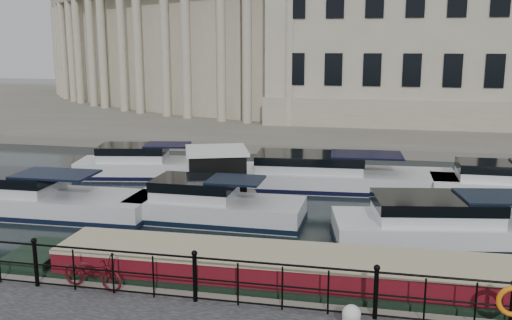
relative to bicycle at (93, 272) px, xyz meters
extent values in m
plane|color=black|center=(2.60, 2.10, -0.97)|extent=(160.00, 160.00, 0.00)
cube|color=#6B665B|center=(2.60, 41.10, -0.70)|extent=(120.00, 42.00, 0.55)
cylinder|color=black|center=(-1.40, -0.15, 0.13)|extent=(0.10, 0.10, 1.10)
sphere|color=black|center=(-1.40, -0.15, 0.73)|extent=(0.14, 0.14, 0.14)
cylinder|color=black|center=(2.60, -0.15, 0.13)|extent=(0.10, 0.10, 1.10)
sphere|color=black|center=(2.60, -0.15, 0.73)|extent=(0.14, 0.14, 0.14)
cylinder|color=black|center=(6.60, -0.15, 0.13)|extent=(0.10, 0.10, 1.10)
sphere|color=black|center=(6.60, -0.15, 0.73)|extent=(0.14, 0.14, 0.14)
cylinder|color=black|center=(2.60, -0.15, 0.63)|extent=(24.00, 0.05, 0.05)
cylinder|color=black|center=(2.60, -0.15, 0.13)|extent=(24.00, 0.04, 0.04)
cylinder|color=black|center=(2.60, -0.15, -0.34)|extent=(24.00, 0.04, 0.04)
cube|color=#ADA38C|center=(8.60, 35.10, 6.58)|extent=(20.00, 14.00, 14.00)
cube|color=#9E937F|center=(8.60, 35.10, 0.58)|extent=(20.30, 14.30, 2.00)
cube|color=#ADA38C|center=(-0.72, 31.12, 5.08)|extent=(5.73, 4.06, 11.00)
cylinder|color=#ADA38C|center=(0.32, 28.26, 4.48)|extent=(0.70, 0.70, 9.80)
cylinder|color=#ADA38C|center=(-2.88, 28.97, 4.48)|extent=(0.70, 0.70, 9.80)
cube|color=#ADA38C|center=(-5.68, 32.54, 5.08)|extent=(5.90, 4.56, 11.00)
cylinder|color=#ADA38C|center=(-4.99, 29.57, 4.48)|extent=(0.70, 0.70, 9.80)
cylinder|color=#ADA38C|center=(-8.08, 30.66, 4.48)|extent=(0.70, 0.70, 9.80)
cube|color=#ADA38C|center=(-10.43, 34.54, 5.08)|extent=(5.99, 4.99, 11.00)
cylinder|color=#ADA38C|center=(-10.10, 31.51, 4.48)|extent=(0.70, 0.70, 9.80)
cylinder|color=#ADA38C|center=(-13.04, 32.97, 4.48)|extent=(0.70, 0.70, 9.80)
cube|color=#ADA38C|center=(-14.91, 37.10, 5.08)|extent=(5.99, 5.36, 11.00)
cylinder|color=#ADA38C|center=(-14.94, 34.05, 4.48)|extent=(0.70, 0.70, 9.80)
cylinder|color=#ADA38C|center=(-17.69, 35.85, 4.48)|extent=(0.70, 0.70, 9.80)
cube|color=#ADA38C|center=(-19.05, 40.17, 5.08)|extent=(5.91, 5.64, 11.00)
cylinder|color=#ADA38C|center=(-19.45, 37.15, 4.48)|extent=(0.70, 0.70, 9.80)
cylinder|color=#ADA38C|center=(-21.96, 39.26, 4.48)|extent=(0.70, 0.70, 9.80)
cube|color=#ADA38C|center=(-22.79, 43.72, 5.08)|extent=(5.74, 5.85, 11.00)
cylinder|color=#ADA38C|center=(-23.55, 40.77, 4.48)|extent=(0.70, 0.70, 9.80)
cylinder|color=#ADA38C|center=(-25.79, 43.16, 4.48)|extent=(0.70, 0.70, 9.80)
cube|color=#ADA38C|center=(-26.09, 47.69, 5.08)|extent=(5.49, 5.97, 11.00)
cube|color=#9E937F|center=(-27.70, 46.51, 9.98)|extent=(4.48, 5.30, 1.20)
cylinder|color=#ADA38C|center=(-27.19, 44.85, 4.48)|extent=(0.70, 0.70, 9.80)
cylinder|color=#ADA38C|center=(-29.13, 47.50, 4.48)|extent=(0.70, 0.70, 9.80)
cube|color=#ADA38C|center=(-28.88, 52.03, 5.08)|extent=(5.16, 6.00, 11.00)
cube|color=#9E937F|center=(-30.62, 51.05, 9.98)|extent=(4.04, 5.49, 1.20)
cylinder|color=#ADA38C|center=(-30.31, 49.34, 4.48)|extent=(0.70, 0.70, 9.80)
cylinder|color=#ADA38C|center=(-31.92, 52.20, 4.48)|extent=(0.70, 0.70, 9.80)
cube|color=#ADA38C|center=(-31.13, 56.66, 5.08)|extent=(4.76, 5.95, 11.00)
cube|color=#9E937F|center=(-32.98, 55.90, 9.98)|extent=(3.54, 5.60, 1.20)
cylinder|color=#ADA38C|center=(-32.88, 54.17, 4.48)|extent=(0.70, 0.70, 9.80)
cylinder|color=#ADA38C|center=(-34.13, 57.20, 4.48)|extent=(0.70, 0.70, 9.80)
imported|color=#490D12|center=(0.00, 0.00, 0.00)|extent=(1.68, 0.79, 0.85)
sphere|color=silver|center=(6.13, -0.81, -0.04)|extent=(0.38, 0.38, 0.38)
cylinder|color=black|center=(9.29, -0.15, 0.10)|extent=(0.09, 0.09, 1.05)
cube|color=black|center=(4.95, 1.62, -0.87)|extent=(16.13, 2.47, 0.97)
cube|color=maroon|center=(4.95, 1.62, -0.22)|extent=(12.90, 2.08, 0.75)
cube|color=#BDAE89|center=(4.95, 1.62, 0.18)|extent=(12.90, 2.15, 0.11)
cube|color=#6B665B|center=(0.16, 10.16, -0.92)|extent=(4.08, 3.74, 0.28)
cube|color=black|center=(0.16, 10.16, 0.13)|extent=(2.84, 2.84, 2.00)
cube|color=white|center=(0.16, 10.16, 1.08)|extent=(3.13, 3.13, 0.13)
cube|color=silver|center=(-6.25, 6.88, -0.77)|extent=(9.61, 2.79, 1.20)
cube|color=black|center=(-6.25, 6.88, -0.85)|extent=(9.71, 2.82, 0.18)
cube|color=silver|center=(-7.39, 6.86, 0.08)|extent=(4.34, 2.22, 0.90)
cube|color=black|center=(-5.10, 6.90, 0.58)|extent=(2.90, 1.88, 0.08)
cube|color=silver|center=(0.89, 7.42, -0.77)|extent=(6.36, 2.41, 1.20)
cube|color=black|center=(0.89, 7.42, -0.85)|extent=(6.42, 2.44, 0.18)
cube|color=silver|center=(0.13, 7.42, 0.08)|extent=(2.87, 1.95, 0.90)
cube|color=black|center=(1.65, 7.41, 0.58)|extent=(1.92, 1.66, 0.08)
cube|color=white|center=(9.39, 6.80, -0.77)|extent=(8.65, 4.04, 1.20)
cube|color=black|center=(9.39, 6.80, -0.85)|extent=(8.74, 4.08, 0.18)
cube|color=white|center=(8.41, 6.63, 0.08)|extent=(4.06, 2.79, 0.90)
cube|color=black|center=(10.37, 6.97, 0.58)|extent=(2.78, 2.26, 0.08)
cube|color=silver|center=(-4.09, 13.52, -0.77)|extent=(7.22, 3.49, 1.20)
cube|color=black|center=(-4.09, 13.52, -0.85)|extent=(7.30, 3.52, 0.18)
cube|color=silver|center=(-4.91, 13.37, 0.08)|extent=(3.40, 2.40, 0.90)
cube|color=black|center=(-3.27, 13.67, 0.58)|extent=(2.33, 1.95, 0.08)
cube|color=silver|center=(4.87, 13.03, -0.77)|extent=(10.34, 3.49, 1.20)
cube|color=black|center=(4.87, 13.03, -0.85)|extent=(10.44, 3.52, 0.18)
cube|color=silver|center=(3.65, 12.95, 0.08)|extent=(4.72, 2.61, 0.90)
cube|color=black|center=(6.09, 13.11, 0.58)|extent=(3.18, 2.17, 0.08)
cube|color=white|center=(11.34, 12.71, 0.08)|extent=(2.99, 1.80, 0.90)
camera|label=1|loc=(6.48, -11.64, 5.33)|focal=40.00mm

